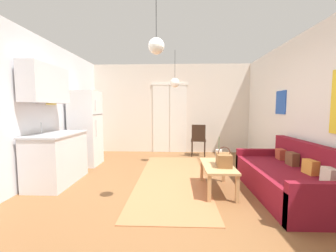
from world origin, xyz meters
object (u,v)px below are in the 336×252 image
(coffee_table, at_px, (217,168))
(accent_chair, at_px, (198,138))
(bamboo_vase, at_px, (219,157))
(pendant_lamp_near, at_px, (156,46))
(pendant_lamp_far, at_px, (175,83))
(handbag, at_px, (224,160))
(refrigerator, at_px, (86,128))
(couch, at_px, (290,179))

(coffee_table, height_order, accent_chair, accent_chair)
(bamboo_vase, relative_size, pendant_lamp_near, 0.69)
(pendant_lamp_far, bearing_deg, handbag, -63.62)
(refrigerator, bearing_deg, accent_chair, 19.71)
(handbag, relative_size, refrigerator, 0.18)
(bamboo_vase, height_order, pendant_lamp_near, pendant_lamp_near)
(bamboo_vase, xyz_separation_m, handbag, (0.05, -0.17, -0.01))
(bamboo_vase, distance_m, accent_chair, 2.43)
(coffee_table, height_order, bamboo_vase, bamboo_vase)
(pendant_lamp_far, bearing_deg, accent_chair, 56.07)
(pendant_lamp_near, distance_m, pendant_lamp_far, 2.25)
(couch, relative_size, pendant_lamp_near, 3.00)
(bamboo_vase, bearing_deg, couch, -11.24)
(couch, distance_m, refrigerator, 4.32)
(handbag, distance_m, refrigerator, 3.35)
(handbag, bearing_deg, coffee_table, 129.48)
(refrigerator, bearing_deg, handbag, -28.58)
(bamboo_vase, xyz_separation_m, pendant_lamp_near, (-0.97, -0.80, 1.58))
(bamboo_vase, relative_size, accent_chair, 0.50)
(coffee_table, xyz_separation_m, accent_chair, (-0.04, 2.50, 0.13))
(refrigerator, bearing_deg, pendant_lamp_far, 0.16)
(bamboo_vase, bearing_deg, pendant_lamp_near, -140.27)
(refrigerator, bearing_deg, pendant_lamp_near, -49.44)
(bamboo_vase, distance_m, refrigerator, 3.23)
(coffee_table, bearing_deg, pendant_lamp_far, 115.41)
(couch, relative_size, refrigerator, 1.12)
(handbag, distance_m, pendant_lamp_far, 2.27)
(bamboo_vase, distance_m, pendant_lamp_near, 2.02)
(accent_chair, bearing_deg, coffee_table, 97.16)
(pendant_lamp_near, bearing_deg, pendant_lamp_far, 84.32)
(coffee_table, relative_size, pendant_lamp_near, 1.44)
(handbag, distance_m, pendant_lamp_near, 1.99)
(coffee_table, relative_size, accent_chair, 1.06)
(couch, bearing_deg, coffee_table, 172.65)
(couch, height_order, bamboo_vase, bamboo_vase)
(pendant_lamp_near, height_order, pendant_lamp_far, same)
(refrigerator, height_order, pendant_lamp_far, pendant_lamp_far)
(accent_chair, bearing_deg, refrigerator, 25.90)
(handbag, height_order, pendant_lamp_near, pendant_lamp_near)
(coffee_table, xyz_separation_m, refrigerator, (-2.84, 1.50, 0.50))
(accent_chair, xyz_separation_m, pendant_lamp_near, (-0.89, -3.23, 1.63))
(handbag, height_order, refrigerator, refrigerator)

